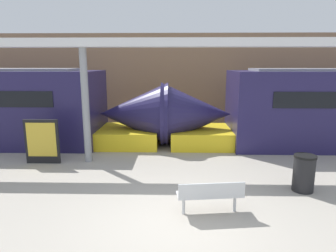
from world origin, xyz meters
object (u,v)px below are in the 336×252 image
(poster_board, at_px, (42,141))
(support_column_near, at_px, (86,106))
(trash_bin, at_px, (304,173))
(bench_near, at_px, (210,194))

(poster_board, xyz_separation_m, support_column_near, (1.50, 0.26, 1.18))
(trash_bin, distance_m, poster_board, 8.30)
(trash_bin, bearing_deg, poster_board, 165.48)
(bench_near, relative_size, poster_board, 1.00)
(trash_bin, height_order, support_column_near, support_column_near)
(trash_bin, relative_size, support_column_near, 0.26)
(trash_bin, xyz_separation_m, poster_board, (-8.03, 2.08, 0.28))
(trash_bin, bearing_deg, bench_near, -152.85)
(bench_near, height_order, trash_bin, trash_bin)
(bench_near, distance_m, trash_bin, 2.99)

